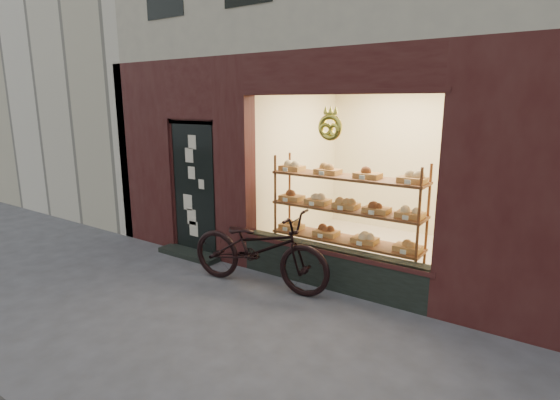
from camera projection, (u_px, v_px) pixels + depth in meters
The scene contains 4 objects.
ground at pixel (194, 346), 4.50m from camera, with size 90.00×90.00×0.00m, color #3D3D40.
neighbor_left at pixel (93, 33), 13.24m from camera, with size 12.00×7.00×9.00m, color beige.
display_shelf at pixel (346, 218), 6.11m from camera, with size 2.20×0.45×1.70m.
bicycle at pixel (259, 248), 5.86m from camera, with size 0.72×2.05×1.08m, color black.
Camera 1 is at (3.03, -2.84, 2.46)m, focal length 28.00 mm.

